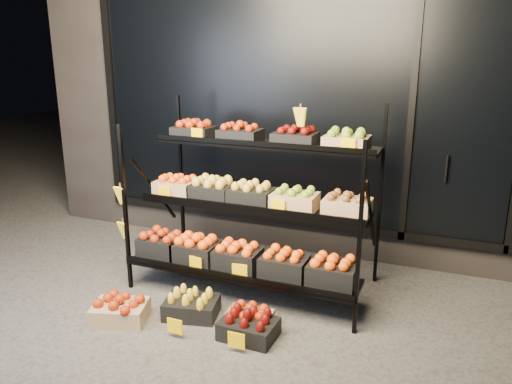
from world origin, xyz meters
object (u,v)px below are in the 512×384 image
at_px(floor_crate_midright, 249,317).
at_px(display_rack, 250,205).
at_px(floor_crate_midleft, 192,305).
at_px(floor_crate_left, 120,309).

bearing_deg(floor_crate_midright, display_rack, 107.36).
height_order(floor_crate_midleft, floor_crate_midright, floor_crate_midleft).
distance_m(display_rack, floor_crate_left, 1.38).
relative_size(floor_crate_left, floor_crate_midleft, 1.03).
height_order(display_rack, floor_crate_midright, display_rack).
bearing_deg(floor_crate_midleft, display_rack, 57.16).
distance_m(floor_crate_left, floor_crate_midright, 1.04).
distance_m(display_rack, floor_crate_midright, 0.99).
distance_m(floor_crate_left, floor_crate_midleft, 0.57).
xyz_separation_m(display_rack, floor_crate_midleft, (-0.24, -0.66, -0.69)).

